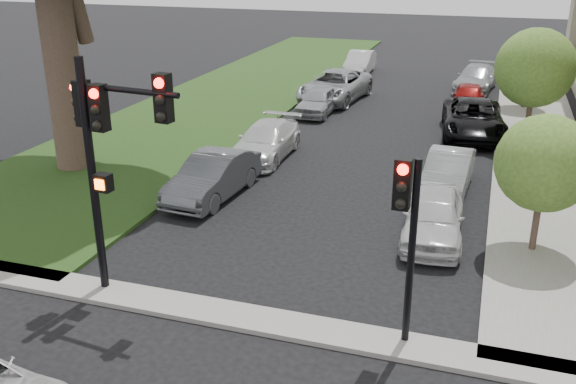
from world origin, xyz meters
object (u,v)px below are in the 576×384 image
(small_tree_b, at_px, (535,68))
(car_parked_5, at_px, (213,177))
(car_parked_3, at_px, (469,97))
(car_parked_9, at_px, (360,63))
(car_parked_0, at_px, (433,216))
(small_tree_c, at_px, (529,62))
(traffic_signal_secondary, at_px, (407,218))
(car_parked_8, at_px, (335,86))
(small_tree_a, at_px, (545,164))
(car_parked_1, at_px, (448,172))
(car_parked_7, at_px, (318,101))
(car_parked_6, at_px, (266,141))
(car_parked_4, at_px, (476,78))
(car_parked_2, at_px, (473,119))
(traffic_signal_main, at_px, (106,137))

(small_tree_b, bearing_deg, car_parked_5, -135.90)
(car_parked_3, distance_m, car_parked_9, 10.61)
(car_parked_0, height_order, car_parked_5, car_parked_5)
(car_parked_5, bearing_deg, small_tree_c, 62.34)
(traffic_signal_secondary, bearing_deg, car_parked_8, 107.66)
(small_tree_a, bearing_deg, car_parked_1, 122.91)
(small_tree_b, height_order, car_parked_0, small_tree_b)
(car_parked_7, bearing_deg, car_parked_0, -60.36)
(car_parked_6, bearing_deg, car_parked_9, 90.17)
(car_parked_5, bearing_deg, car_parked_4, 73.78)
(small_tree_c, distance_m, car_parked_2, 6.43)
(car_parked_9, bearing_deg, car_parked_6, -91.80)
(small_tree_a, relative_size, car_parked_9, 0.90)
(small_tree_b, distance_m, car_parked_6, 11.37)
(small_tree_c, height_order, traffic_signal_main, traffic_signal_main)
(car_parked_0, bearing_deg, small_tree_a, -4.28)
(car_parked_4, bearing_deg, car_parked_0, -83.86)
(car_parked_1, height_order, car_parked_7, car_parked_1)
(small_tree_c, height_order, car_parked_9, small_tree_c)
(small_tree_a, height_order, traffic_signal_secondary, traffic_signal_secondary)
(car_parked_4, height_order, car_parked_5, car_parked_5)
(car_parked_3, bearing_deg, car_parked_7, -156.92)
(car_parked_2, xyz_separation_m, car_parked_9, (-7.77, 12.65, -0.06))
(small_tree_b, bearing_deg, car_parked_3, 116.11)
(car_parked_5, relative_size, car_parked_7, 1.14)
(small_tree_a, relative_size, small_tree_c, 1.06)
(small_tree_b, xyz_separation_m, traffic_signal_secondary, (-2.82, -16.18, -0.32))
(car_parked_1, bearing_deg, car_parked_3, 92.91)
(car_parked_0, relative_size, car_parked_6, 0.89)
(small_tree_b, bearing_deg, car_parked_2, 165.75)
(small_tree_c, height_order, car_parked_8, small_tree_c)
(car_parked_4, distance_m, car_parked_5, 21.29)
(car_parked_0, distance_m, car_parked_5, 7.38)
(car_parked_1, height_order, car_parked_9, car_parked_9)
(car_parked_0, distance_m, car_parked_1, 4.07)
(small_tree_a, xyz_separation_m, traffic_signal_main, (-9.55, -5.38, 1.35))
(car_parked_4, bearing_deg, car_parked_2, -81.32)
(car_parked_6, relative_size, car_parked_8, 0.81)
(traffic_signal_main, relative_size, car_parked_4, 1.17)
(small_tree_a, xyz_separation_m, traffic_signal_secondary, (-2.82, -5.42, 0.31))
(car_parked_3, distance_m, car_parked_6, 12.82)
(car_parked_5, bearing_deg, car_parked_0, -3.59)
(car_parked_5, distance_m, car_parked_7, 11.88)
(traffic_signal_secondary, relative_size, car_parked_7, 1.07)
(car_parked_3, bearing_deg, car_parked_5, -118.03)
(car_parked_6, height_order, car_parked_8, car_parked_8)
(small_tree_c, distance_m, car_parked_5, 19.03)
(car_parked_2, relative_size, car_parked_3, 1.47)
(car_parked_1, xyz_separation_m, car_parked_6, (-7.15, 1.48, 0.00))
(car_parked_6, bearing_deg, car_parked_1, -12.09)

